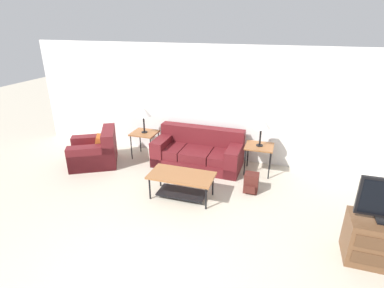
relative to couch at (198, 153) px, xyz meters
name	(u,v)px	position (x,y,z in m)	size (l,w,h in m)	color
wall_back	(215,104)	(0.22, 0.54, 1.01)	(9.19, 0.06, 2.60)	white
couch	(198,153)	(0.00, 0.00, 0.00)	(1.97, 0.95, 0.82)	maroon
armchair	(96,152)	(-2.25, -0.66, -0.01)	(1.32, 1.30, 0.80)	maroon
coffee_table	(182,181)	(0.09, -1.40, 0.05)	(1.19, 0.60, 0.46)	#935B33
side_table_left	(145,135)	(-1.33, 0.03, 0.27)	(0.58, 0.53, 0.62)	#935B33
side_table_right	(259,148)	(1.33, 0.03, 0.27)	(0.58, 0.53, 0.62)	#935B33
table_lamp_left	(143,112)	(-1.33, 0.03, 0.82)	(0.35, 0.35, 0.62)	black
table_lamp_right	(262,123)	(1.33, 0.03, 0.82)	(0.35, 0.35, 0.62)	black
tv_console	(382,242)	(3.19, -2.10, 0.02)	(0.90, 0.53, 0.64)	brown
backpack	(251,183)	(1.30, -0.82, -0.11)	(0.26, 0.31, 0.38)	#4C1E19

